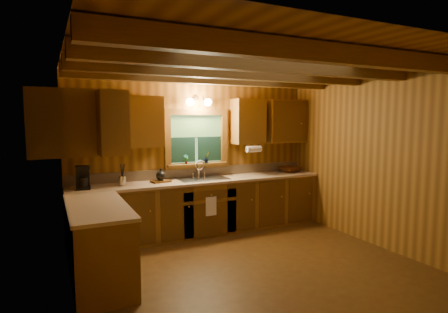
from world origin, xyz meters
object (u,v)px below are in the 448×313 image
at_px(sink, 203,182).
at_px(coffee_maker, 83,177).
at_px(wicker_basket, 290,169).
at_px(cutting_board, 161,181).

xyz_separation_m(sink, coffee_maker, (-1.84, -0.01, 0.21)).
xyz_separation_m(coffee_maker, wicker_basket, (3.61, 0.07, -0.11)).
distance_m(sink, wicker_basket, 1.78).
bearing_deg(sink, cutting_board, 177.22).
distance_m(sink, coffee_maker, 1.85).
relative_size(coffee_maker, wicker_basket, 0.81).
distance_m(coffee_maker, wicker_basket, 3.62).
height_order(sink, coffee_maker, coffee_maker).
bearing_deg(cutting_board, coffee_maker, 173.00).
xyz_separation_m(sink, wicker_basket, (1.78, 0.05, 0.09)).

